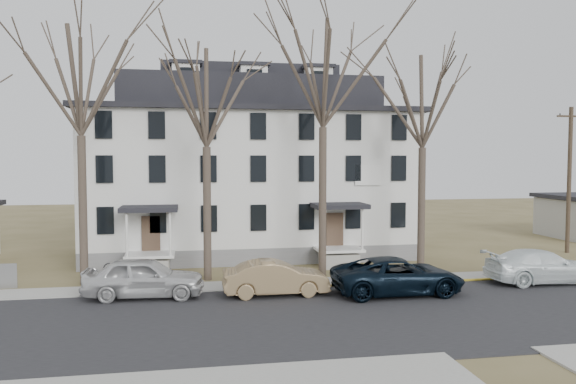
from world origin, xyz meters
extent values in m
plane|color=brown|center=(0.00, 0.00, 0.00)|extent=(120.00, 120.00, 0.00)
cube|color=#27272A|center=(0.00, 2.00, 0.00)|extent=(120.00, 10.00, 0.04)
cube|color=#A09F97|center=(0.00, 8.00, 0.00)|extent=(120.00, 2.00, 0.08)
cube|color=gold|center=(5.00, 7.10, 0.00)|extent=(14.00, 0.25, 0.06)
cube|color=slate|center=(-2.00, 18.00, 0.50)|extent=(20.00, 10.00, 1.00)
cube|color=silver|center=(-2.00, 18.00, 5.00)|extent=(20.00, 10.00, 8.00)
cube|color=black|center=(-2.00, 18.00, 9.10)|extent=(20.80, 10.80, 0.30)
cube|color=black|center=(-2.00, 18.00, 10.25)|extent=(16.00, 7.00, 2.00)
cube|color=black|center=(-2.00, 18.00, 11.65)|extent=(11.00, 4.50, 0.80)
cube|color=white|center=(-8.00, 12.04, 1.00)|extent=(2.60, 2.00, 0.16)
cube|color=white|center=(2.50, 12.04, 1.00)|extent=(2.60, 2.00, 0.16)
cube|color=white|center=(4.50, 12.92, 5.20)|extent=(1.60, 0.08, 1.20)
cylinder|color=#473B31|center=(-11.00, 9.80, 3.64)|extent=(0.40, 0.40, 7.28)
cylinder|color=#473B31|center=(-5.00, 9.80, 3.38)|extent=(0.40, 0.40, 6.76)
cylinder|color=#473B31|center=(1.00, 9.80, 3.90)|extent=(0.40, 0.40, 7.80)
cylinder|color=#473B31|center=(6.50, 9.80, 3.38)|extent=(0.40, 0.40, 6.76)
cylinder|color=#3D3023|center=(18.50, 14.00, 4.75)|extent=(0.28, 0.28, 9.50)
cube|color=#3D3023|center=(18.50, 14.00, 8.90)|extent=(2.00, 0.12, 0.12)
imported|color=silver|center=(-7.89, 6.50, 0.90)|extent=(5.40, 2.50, 1.79)
imported|color=#8E754F|center=(-2.09, 5.90, 0.78)|extent=(4.74, 1.66, 1.56)
imported|color=black|center=(3.41, 5.18, 0.83)|extent=(5.99, 2.78, 1.66)
imported|color=white|center=(11.26, 6.09, 0.82)|extent=(5.67, 2.41, 1.63)
imported|color=black|center=(-9.57, 11.97, 0.46)|extent=(1.77, 0.71, 0.91)
imported|color=black|center=(-8.92, 10.69, 0.46)|extent=(1.58, 0.73, 0.92)
camera|label=1|loc=(-5.87, -18.73, 6.20)|focal=35.00mm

